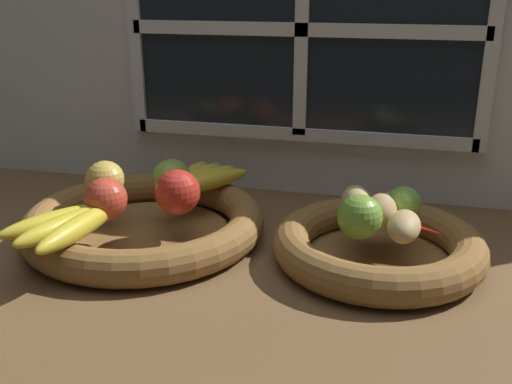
# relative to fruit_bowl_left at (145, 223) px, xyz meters

# --- Properties ---
(ground_plane) EXTENTS (1.40, 0.90, 0.03)m
(ground_plane) POSITION_rel_fruit_bowl_left_xyz_m (0.20, -0.02, -0.04)
(ground_plane) COLOR brown
(back_wall) EXTENTS (1.40, 0.05, 0.55)m
(back_wall) POSITION_rel_fruit_bowl_left_xyz_m (0.20, 0.28, 0.25)
(back_wall) COLOR silver
(back_wall) RESTS_ON ground_plane
(fruit_bowl_left) EXTENTS (0.38, 0.38, 0.05)m
(fruit_bowl_left) POSITION_rel_fruit_bowl_left_xyz_m (0.00, 0.00, 0.00)
(fruit_bowl_left) COLOR brown
(fruit_bowl_left) RESTS_ON ground_plane
(fruit_bowl_right) EXTENTS (0.31, 0.31, 0.05)m
(fruit_bowl_right) POSITION_rel_fruit_bowl_left_xyz_m (0.37, -0.00, 0.00)
(fruit_bowl_right) COLOR brown
(fruit_bowl_right) RESTS_ON ground_plane
(apple_red_right) EXTENTS (0.07, 0.07, 0.07)m
(apple_red_right) POSITION_rel_fruit_bowl_left_xyz_m (0.07, -0.02, 0.06)
(apple_red_right) COLOR red
(apple_red_right) RESTS_ON fruit_bowl_left
(apple_green_back) EXTENTS (0.06, 0.06, 0.06)m
(apple_green_back) POSITION_rel_fruit_bowl_left_xyz_m (0.03, 0.05, 0.06)
(apple_green_back) COLOR #7AA338
(apple_green_back) RESTS_ON fruit_bowl_left
(apple_golden_left) EXTENTS (0.07, 0.07, 0.07)m
(apple_golden_left) POSITION_rel_fruit_bowl_left_xyz_m (-0.07, 0.01, 0.06)
(apple_golden_left) COLOR gold
(apple_golden_left) RESTS_ON fruit_bowl_left
(apple_red_front) EXTENTS (0.06, 0.06, 0.06)m
(apple_red_front) POSITION_rel_fruit_bowl_left_xyz_m (-0.03, -0.06, 0.06)
(apple_red_front) COLOR #CC422D
(apple_red_front) RESTS_ON fruit_bowl_left
(banana_bunch_front) EXTENTS (0.13, 0.19, 0.03)m
(banana_bunch_front) POSITION_rel_fruit_bowl_left_xyz_m (-0.05, -0.13, 0.04)
(banana_bunch_front) COLOR gold
(banana_bunch_front) RESTS_ON fruit_bowl_left
(banana_bunch_back) EXTENTS (0.12, 0.17, 0.03)m
(banana_bunch_back) POSITION_rel_fruit_bowl_left_xyz_m (0.06, 0.11, 0.04)
(banana_bunch_back) COLOR yellow
(banana_bunch_back) RESTS_ON fruit_bowl_left
(potato_back) EXTENTS (0.09, 0.07, 0.04)m
(potato_back) POSITION_rel_fruit_bowl_left_xyz_m (0.39, 0.05, 0.05)
(potato_back) COLOR tan
(potato_back) RESTS_ON fruit_bowl_right
(potato_large) EXTENTS (0.05, 0.06, 0.05)m
(potato_large) POSITION_rel_fruit_bowl_left_xyz_m (0.37, 0.00, 0.05)
(potato_large) COLOR tan
(potato_large) RESTS_ON fruit_bowl_right
(potato_small) EXTENTS (0.05, 0.08, 0.04)m
(potato_small) POSITION_rel_fruit_bowl_left_xyz_m (0.40, -0.03, 0.05)
(potato_small) COLOR tan
(potato_small) RESTS_ON fruit_bowl_right
(potato_oblong) EXTENTS (0.06, 0.09, 0.05)m
(potato_oblong) POSITION_rel_fruit_bowl_left_xyz_m (0.33, 0.03, 0.05)
(potato_oblong) COLOR tan
(potato_oblong) RESTS_ON fruit_bowl_right
(lime_near) EXTENTS (0.06, 0.06, 0.06)m
(lime_near) POSITION_rel_fruit_bowl_left_xyz_m (0.34, -0.04, 0.06)
(lime_near) COLOR #6B9E33
(lime_near) RESTS_ON fruit_bowl_right
(lime_far) EXTENTS (0.05, 0.05, 0.05)m
(lime_far) POSITION_rel_fruit_bowl_left_xyz_m (0.40, 0.04, 0.06)
(lime_far) COLOR #7AAD3D
(lime_far) RESTS_ON fruit_bowl_right
(chili_pepper) EXTENTS (0.14, 0.09, 0.02)m
(chili_pepper) POSITION_rel_fruit_bowl_left_xyz_m (0.39, 0.01, 0.04)
(chili_pepper) COLOR red
(chili_pepper) RESTS_ON fruit_bowl_right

